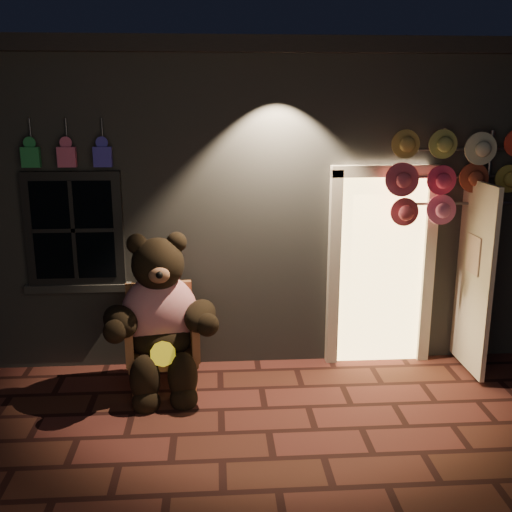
{
  "coord_description": "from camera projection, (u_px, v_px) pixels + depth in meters",
  "views": [
    {
      "loc": [
        -0.44,
        -4.72,
        2.84
      ],
      "look_at": [
        -0.04,
        1.0,
        1.35
      ],
      "focal_mm": 42.0,
      "sensor_mm": 36.0,
      "label": 1
    }
  ],
  "objects": [
    {
      "name": "shop_building",
      "position": [
        245.0,
        179.0,
        8.72
      ],
      "size": [
        7.3,
        5.95,
        3.51
      ],
      "color": "slate",
      "rests_on": "ground"
    },
    {
      "name": "teddy_bear",
      "position": [
        160.0,
        318.0,
        5.9
      ],
      "size": [
        1.21,
        1.0,
        1.67
      ],
      "rotation": [
        0.0,
        0.0,
        0.13
      ],
      "color": "red",
      "rests_on": "ground"
    },
    {
      "name": "ground",
      "position": [
        269.0,
        431.0,
        5.3
      ],
      "size": [
        60.0,
        60.0,
        0.0
      ],
      "primitive_type": "plane",
      "color": "#52231F",
      "rests_on": "ground"
    },
    {
      "name": "wicker_armchair",
      "position": [
        161.0,
        337.0,
        6.09
      ],
      "size": [
        0.78,
        0.72,
        1.03
      ],
      "rotation": [
        0.0,
        0.0,
        0.13
      ],
      "color": "#965E3A",
      "rests_on": "ground"
    },
    {
      "name": "hat_rack",
      "position": [
        454.0,
        175.0,
        6.14
      ],
      "size": [
        1.45,
        0.22,
        2.57
      ],
      "color": "#59595E",
      "rests_on": "ground"
    }
  ]
}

